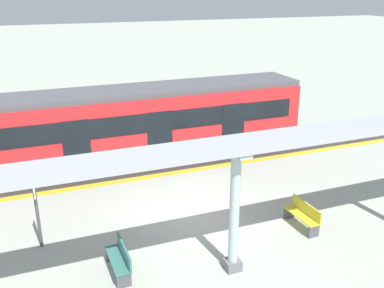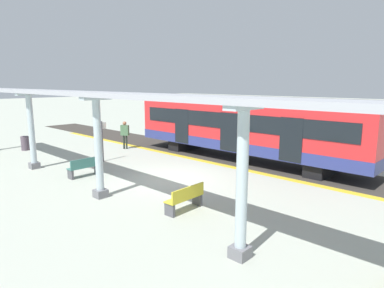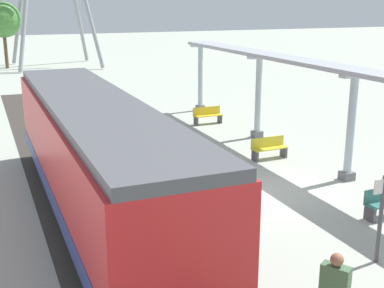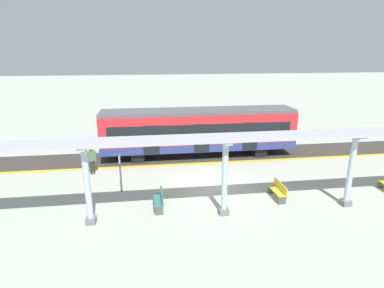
{
  "view_description": "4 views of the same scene",
  "coord_description": "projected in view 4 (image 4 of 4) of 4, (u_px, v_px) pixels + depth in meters",
  "views": [
    {
      "loc": [
        12.6,
        -4.95,
        7.65
      ],
      "look_at": [
        -2.49,
        0.91,
        1.69
      ],
      "focal_mm": 40.04,
      "sensor_mm": 36.0,
      "label": 1
    },
    {
      "loc": [
        9.63,
        10.59,
        4.22
      ],
      "look_at": [
        -2.37,
        -0.91,
        1.16
      ],
      "focal_mm": 31.24,
      "sensor_mm": 36.0,
      "label": 2
    },
    {
      "loc": [
        -8.2,
        -13.73,
        6.06
      ],
      "look_at": [
        -2.17,
        0.73,
        1.68
      ],
      "focal_mm": 47.79,
      "sensor_mm": 36.0,
      "label": 3
    },
    {
      "loc": [
        16.37,
        -3.46,
        7.56
      ],
      "look_at": [
        -2.13,
        -0.9,
        1.91
      ],
      "focal_mm": 28.98,
      "sensor_mm": 36.0,
      "label": 4
    }
  ],
  "objects": [
    {
      "name": "ground_plane",
      "position": [
        212.0,
        185.0,
        18.17
      ],
      "size": [
        176.0,
        176.0,
        0.0
      ],
      "primitive_type": "plane",
      "color": "#A5AC9D"
    },
    {
      "name": "tactile_edge_strip",
      "position": [
        202.0,
        163.0,
        21.61
      ],
      "size": [
        0.41,
        32.87,
        0.01
      ],
      "primitive_type": "cube",
      "color": "gold",
      "rests_on": "ground"
    },
    {
      "name": "trackbed",
      "position": [
        198.0,
        155.0,
        23.32
      ],
      "size": [
        3.2,
        44.87,
        0.01
      ],
      "primitive_type": "cube",
      "color": "#38332D",
      "rests_on": "ground"
    },
    {
      "name": "train_near_carriage",
      "position": [
        199.0,
        132.0,
        22.79
      ],
      "size": [
        2.65,
        14.04,
        3.48
      ],
      "color": "red",
      "rests_on": "ground"
    },
    {
      "name": "canopy_pillar_second",
      "position": [
        87.0,
        185.0,
        13.58
      ],
      "size": [
        1.1,
        0.44,
        3.74
      ],
      "color": "slate",
      "rests_on": "ground"
    },
    {
      "name": "canopy_pillar_third",
      "position": [
        225.0,
        178.0,
        14.39
      ],
      "size": [
        1.1,
        0.44,
        3.74
      ],
      "color": "slate",
      "rests_on": "ground"
    },
    {
      "name": "canopy_pillar_fourth",
      "position": [
        351.0,
        171.0,
        15.23
      ],
      "size": [
        1.1,
        0.44,
        3.74
      ],
      "color": "slate",
      "rests_on": "ground"
    },
    {
      "name": "canopy_beam",
      "position": [
        229.0,
        138.0,
        13.85
      ],
      "size": [
        1.2,
        26.35,
        0.16
      ],
      "primitive_type": "cube",
      "color": "#A8AAB2",
      "rests_on": "canopy_pillar_nearest"
    },
    {
      "name": "bench_mid_platform",
      "position": [
        278.0,
        191.0,
        16.41
      ],
      "size": [
        1.51,
        0.49,
        0.86
      ],
      "color": "gold",
      "rests_on": "ground"
    },
    {
      "name": "bench_far_end",
      "position": [
        160.0,
        200.0,
        15.39
      ],
      "size": [
        1.51,
        0.47,
        0.86
      ],
      "color": "#387269",
      "rests_on": "ground"
    },
    {
      "name": "platform_info_sign",
      "position": [
        120.0,
        169.0,
        16.93
      ],
      "size": [
        0.56,
        0.1,
        2.2
      ],
      "color": "#4C4C51",
      "rests_on": "ground"
    },
    {
      "name": "passenger_waiting_near_edge",
      "position": [
        91.0,
        157.0,
        19.46
      ],
      "size": [
        0.47,
        0.56,
        1.79
      ],
      "color": "black",
      "rests_on": "ground"
    }
  ]
}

